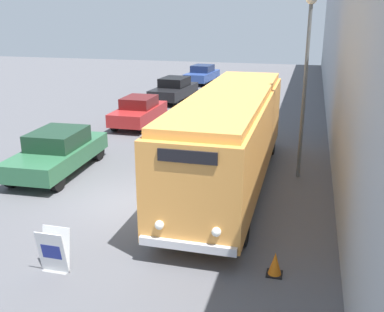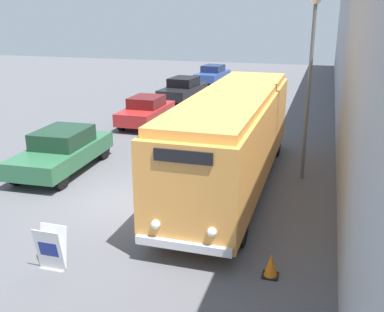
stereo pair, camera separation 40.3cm
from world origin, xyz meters
TOP-DOWN VIEW (x-y plane):
  - ground_plane at (0.00, 0.00)m, footprint 80.00×80.00m
  - building_wall_right at (6.35, 10.00)m, footprint 0.30×60.00m
  - vintage_bus at (2.77, 2.20)m, footprint 2.41×10.77m
  - sign_board at (-0.11, -4.03)m, footprint 0.68×0.39m
  - streetlamp at (5.02, 3.69)m, footprint 0.36×0.36m
  - parked_car_near at (-3.52, 1.94)m, footprint 2.15×4.81m
  - parked_car_mid at (-3.24, 9.34)m, footprint 1.77×4.16m
  - parked_car_far at (-3.42, 16.17)m, footprint 2.17×4.72m
  - parked_car_distant at (-3.43, 24.08)m, footprint 2.15×4.38m
  - traffic_cone at (4.74, -2.91)m, footprint 0.36×0.36m

SIDE VIEW (x-z plane):
  - ground_plane at x=0.00m, z-range 0.00..0.00m
  - traffic_cone at x=4.74m, z-range -0.01..0.55m
  - sign_board at x=-0.11m, z-range -0.02..1.02m
  - parked_car_distant at x=-3.43m, z-range 0.00..1.48m
  - parked_car_mid at x=-3.24m, z-range 0.01..1.50m
  - parked_car_far at x=-3.42m, z-range 0.01..1.55m
  - parked_car_near at x=-3.52m, z-range 0.02..1.58m
  - vintage_bus at x=2.77m, z-range 0.20..3.39m
  - building_wall_right at x=6.35m, z-range 0.00..7.23m
  - streetlamp at x=5.02m, z-range 0.94..7.17m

